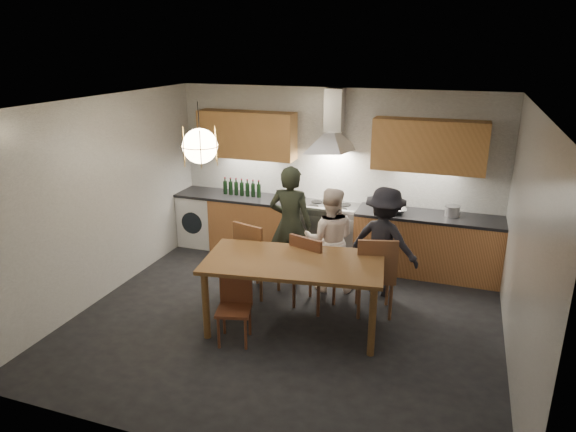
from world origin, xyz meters
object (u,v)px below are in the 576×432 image
(person_mid, at_px, (330,240))
(chair_back_left, at_px, (254,254))
(person_right, at_px, (384,242))
(person_left, at_px, (290,224))
(dining_table, at_px, (294,268))
(chair_front, at_px, (235,301))
(wine_bottles, at_px, (242,187))
(stock_pot, at_px, (452,211))
(mixing_bowl, at_px, (395,210))

(person_mid, bearing_deg, chair_back_left, 16.66)
(person_mid, distance_m, person_right, 0.72)
(chair_back_left, distance_m, person_left, 0.72)
(person_left, height_order, person_right, person_left)
(person_left, bearing_deg, person_right, 179.83)
(dining_table, height_order, chair_back_left, chair_back_left)
(dining_table, bearing_deg, chair_front, -148.99)
(chair_back_left, distance_m, wine_bottles, 1.75)
(person_mid, bearing_deg, dining_table, 69.91)
(chair_front, height_order, stock_pot, stock_pot)
(chair_back_left, distance_m, stock_pot, 2.85)
(person_left, relative_size, wine_bottles, 2.56)
(person_right, bearing_deg, wine_bottles, -2.90)
(person_mid, height_order, mixing_bowl, person_mid)
(person_mid, distance_m, stock_pot, 1.83)
(chair_back_left, bearing_deg, mixing_bowl, -122.23)
(wine_bottles, bearing_deg, person_right, -19.43)
(person_right, distance_m, mixing_bowl, 0.78)
(chair_back_left, distance_m, person_right, 1.72)
(person_left, bearing_deg, dining_table, 109.57)
(person_right, bearing_deg, stock_pot, -115.98)
(chair_back_left, bearing_deg, chair_front, 118.49)
(chair_front, distance_m, stock_pot, 3.40)
(chair_front, xyz_separation_m, stock_pot, (2.19, 2.56, 0.50))
(chair_back_left, relative_size, stock_pot, 5.06)
(dining_table, xyz_separation_m, mixing_bowl, (0.86, 1.99, 0.18))
(chair_back_left, xyz_separation_m, stock_pot, (2.39, 1.51, 0.38))
(chair_front, relative_size, stock_pot, 4.03)
(dining_table, distance_m, person_mid, 1.13)
(stock_pot, distance_m, wine_bottles, 3.21)
(stock_pot, bearing_deg, person_left, -156.95)
(wine_bottles, bearing_deg, dining_table, -53.07)
(mixing_bowl, distance_m, wine_bottles, 2.44)
(person_right, distance_m, stock_pot, 1.21)
(stock_pot, bearing_deg, person_mid, -146.63)
(mixing_bowl, xyz_separation_m, stock_pot, (0.78, 0.13, 0.03))
(chair_front, relative_size, wine_bottles, 1.26)
(stock_pot, xyz_separation_m, wine_bottles, (-3.21, -0.03, 0.07))
(person_mid, bearing_deg, stock_pot, -160.01)
(chair_front, bearing_deg, stock_pot, 35.16)
(stock_pot, bearing_deg, chair_front, -130.47)
(dining_table, height_order, wine_bottles, wine_bottles)
(wine_bottles, bearing_deg, person_left, -37.83)
(person_left, bearing_deg, chair_front, 86.14)
(chair_back_left, height_order, person_left, person_left)
(person_mid, bearing_deg, chair_front, 53.30)
(person_right, relative_size, mixing_bowl, 4.53)
(person_mid, distance_m, wine_bottles, 1.99)
(chair_front, height_order, person_right, person_right)
(person_left, relative_size, person_right, 1.13)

